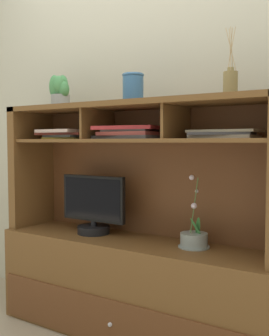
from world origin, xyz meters
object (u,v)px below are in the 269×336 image
Objects in this scene: magazine_stack_left at (129,133)px; potted_succulent at (60,92)px; tv_monitor at (93,208)px; magazine_stack_right at (65,134)px; media_console at (135,264)px; diffuser_bottle at (230,83)px; magazine_stack_centre at (224,134)px; potted_orchid at (194,239)px; ceramic_vase at (133,88)px.

potted_succulent is (-0.51, -0.00, 0.26)m from magazine_stack_left.
magazine_stack_right is at bearing 177.08° from tv_monitor.
diffuser_bottle is at bearing 0.64° from media_console.
potted_succulent is (-1.04, -0.06, 0.27)m from magazine_stack_centre.
magazine_stack_left is 1.31× the size of diffuser_bottle.
magazine_stack_left reaches higher than magazine_stack_centre.
diffuser_bottle reaches higher than media_console.
potted_orchid is at bearing 2.74° from potted_succulent.
magazine_stack_centre is (0.53, 0.05, -0.01)m from magazine_stack_left.
tv_monitor is 0.91m from magazine_stack_centre.
ceramic_vase is at bearing -2.75° from tv_monitor.
magazine_stack_centre is 1.83× the size of potted_succulent.
diffuser_bottle reaches higher than potted_orchid.
tv_monitor is 1.23× the size of magazine_stack_centre.
media_console is 4.63× the size of magazine_stack_centre.
diffuser_bottle is at bearing -35.85° from magazine_stack_centre.
magazine_stack_left is 1.23× the size of magazine_stack_right.
magazine_stack_right is at bearing -179.99° from diffuser_bottle.
magazine_stack_centre is 1.08m from potted_succulent.
media_console is 8.47× the size of potted_succulent.
magazine_stack_left is 1.20× the size of magazine_stack_centre.
magazine_stack_left reaches higher than tv_monitor.
magazine_stack_left is at bearing 0.53° from potted_succulent.
magazine_stack_right is at bearing -178.33° from magazine_stack_centre.
tv_monitor is (-0.29, -0.01, 0.30)m from media_console.
potted_succulent is at bearing -177.26° from potted_orchid.
magazine_stack_centre is at bearing 3.02° from tv_monitor.
ceramic_vase is at bearing -173.62° from magazine_stack_centre.
diffuser_bottle is 1.09m from potted_succulent.
diffuser_bottle reaches higher than ceramic_vase.
magazine_stack_left is 2.19× the size of potted_succulent.
tv_monitor is 1.26× the size of magazine_stack_right.
magazine_stack_centre reaches higher than tv_monitor.
magazine_stack_left is (-0.03, -0.02, 0.75)m from media_console.
potted_orchid is at bearing 3.67° from media_console.
ceramic_vase is at bearing -2.83° from magazine_stack_right.
tv_monitor is 0.66m from potted_orchid.
potted_succulent reaches higher than tv_monitor.
magazine_stack_centre is 0.57m from ceramic_vase.
media_console reaches higher than magazine_stack_left.
magazine_stack_right is 1.10m from diffuser_bottle.
magazine_stack_centre is 0.25m from diffuser_bottle.
potted_succulent is at bearing -176.75° from tv_monitor.
magazine_stack_left is at bearing 169.79° from ceramic_vase.
potted_orchid is 0.81m from diffuser_bottle.
magazine_stack_centre is 1.09× the size of diffuser_bottle.
diffuser_bottle reaches higher than potted_succulent.
magazine_stack_right is at bearing 66.74° from potted_succulent.
diffuser_bottle is 0.54m from ceramic_vase.
diffuser_bottle reaches higher than tv_monitor.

